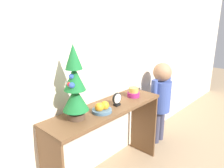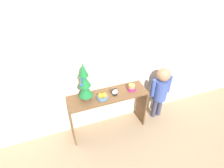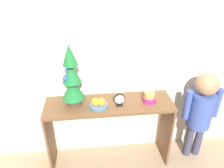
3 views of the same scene
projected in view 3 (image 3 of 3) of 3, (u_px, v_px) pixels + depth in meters
The scene contains 7 objects.
back_wall at pixel (107, 48), 2.07m from camera, with size 7.00×0.05×2.50m, color beige.
console_table at pixel (109, 118), 2.20m from camera, with size 1.25×0.37×0.77m.
mini_tree at pixel (72, 79), 1.96m from camera, with size 0.21×0.21×0.61m.
fruit_bowl at pixel (98, 103), 2.05m from camera, with size 0.17×0.17×0.09m.
singing_bowl at pixel (149, 98), 2.12m from camera, with size 0.13×0.13×0.10m.
desk_clock at pixel (119, 100), 2.05m from camera, with size 0.11×0.04×0.13m.
child_figure at pixel (201, 108), 2.25m from camera, with size 0.39×0.25×1.04m.
Camera 3 is at (-0.16, -1.56, 1.98)m, focal length 35.00 mm.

